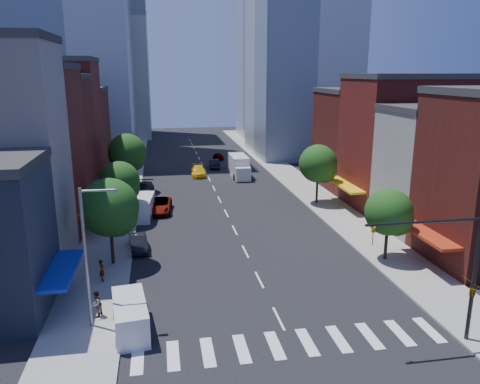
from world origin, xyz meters
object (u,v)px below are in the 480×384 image
object	(u,v)px
parked_car_third	(159,205)
pedestrian_near	(102,271)
taxi	(198,171)
traffic_car_oncoming	(214,164)
parked_car_rear	(144,189)
box_truck	(239,167)
parked_car_second	(139,243)
parked_car_front	(132,308)
cargo_van_near	(130,317)
cargo_van_far	(142,208)
traffic_car_far	(218,156)
pedestrian_far	(96,304)

from	to	relation	value
parked_car_third	pedestrian_near	xyz separation A→B (m)	(-4.44, -18.24, 0.21)
taxi	traffic_car_oncoming	world-z (taller)	taxi
parked_car_rear	box_truck	bearing A→B (deg)	38.80
pedestrian_near	parked_car_second	bearing A→B (deg)	-27.38
parked_car_front	cargo_van_near	world-z (taller)	cargo_van_near
cargo_van_far	traffic_car_far	bearing A→B (deg)	75.00
parked_car_rear	traffic_car_far	size ratio (longest dim) A/B	1.46
pedestrian_far	traffic_car_oncoming	bearing A→B (deg)	-173.85
parked_car_front	taxi	distance (m)	43.53
parked_car_third	pedestrian_far	xyz separation A→B (m)	(-4.22, -23.73, 0.23)
cargo_van_near	pedestrian_near	size ratio (longest dim) A/B	2.93
taxi	box_truck	xyz separation A→B (m)	(6.17, -1.52, 0.77)
parked_car_rear	pedestrian_far	bearing A→B (deg)	-87.32
parked_car_front	box_truck	distance (m)	43.66
traffic_car_far	pedestrian_far	world-z (taller)	pedestrian_far
cargo_van_far	taxi	world-z (taller)	cargo_van_far
parked_car_front	pedestrian_near	xyz separation A→B (m)	(-2.49, 5.85, 0.27)
taxi	traffic_car_far	distance (m)	14.35
cargo_van_near	parked_car_rear	bearing A→B (deg)	82.92
parked_car_front	pedestrian_far	world-z (taller)	pedestrian_far
parked_car_third	parked_car_rear	xyz separation A→B (m)	(-1.96, 8.24, -0.00)
parked_car_front	parked_car_third	distance (m)	24.17
parked_car_third	taxi	distance (m)	19.66
cargo_van_near	cargo_van_far	size ratio (longest dim) A/B	0.88
parked_car_second	traffic_car_oncoming	world-z (taller)	traffic_car_oncoming
pedestrian_near	pedestrian_far	world-z (taller)	pedestrian_far
parked_car_front	pedestrian_far	xyz separation A→B (m)	(-2.26, 0.36, 0.29)
taxi	parked_car_front	bearing A→B (deg)	-98.48
traffic_car_oncoming	box_truck	bearing A→B (deg)	114.86
parked_car_rear	pedestrian_near	size ratio (longest dim) A/B	3.17
parked_car_rear	taxi	xyz separation A→B (m)	(8.08, 10.45, -0.03)
parked_car_second	traffic_car_far	xyz separation A→B (m)	(12.93, 43.88, -0.06)
parked_car_second	traffic_car_oncoming	distance (m)	37.81
parked_car_third	traffic_car_oncoming	distance (m)	26.12
pedestrian_far	parked_car_third	bearing A→B (deg)	-168.22
parked_car_front	pedestrian_far	bearing A→B (deg)	169.15
parked_car_front	parked_car_rear	xyz separation A→B (m)	(0.00, 32.33, 0.06)
parked_car_front	parked_car_rear	world-z (taller)	parked_car_rear
pedestrian_far	taxi	bearing A→B (deg)	-171.84
parked_car_rear	pedestrian_far	distance (m)	32.05
parked_car_front	taxi	size ratio (longest dim) A/B	0.82
parked_car_third	cargo_van_far	world-z (taller)	cargo_van_far
traffic_car_far	box_truck	distance (m)	15.11
traffic_car_oncoming	taxi	bearing A→B (deg)	63.30
cargo_van_near	taxi	distance (m)	45.26
parked_car_front	cargo_van_far	bearing A→B (deg)	87.93
traffic_car_oncoming	traffic_car_far	bearing A→B (deg)	-99.42
parked_car_second	pedestrian_near	world-z (taller)	pedestrian_near
cargo_van_far	traffic_car_far	size ratio (longest dim) A/B	1.53
parked_car_rear	traffic_car_oncoming	world-z (taller)	parked_car_rear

